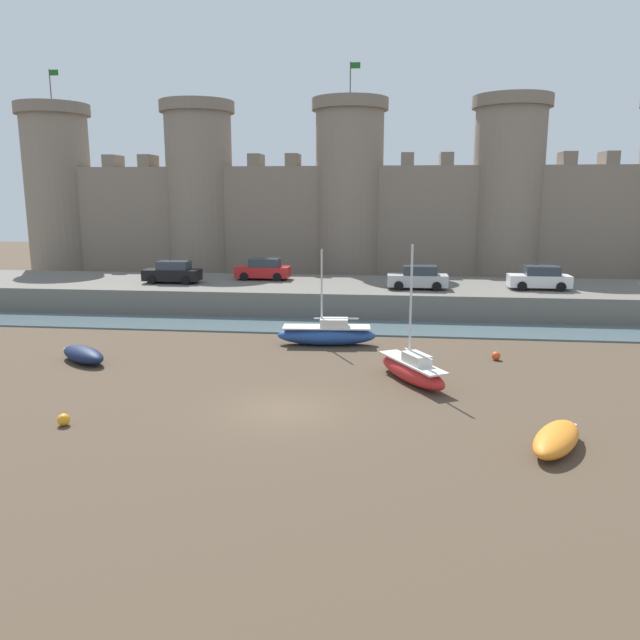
{
  "coord_description": "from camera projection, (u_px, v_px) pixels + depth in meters",
  "views": [
    {
      "loc": [
        4.08,
        -22.55,
        8.16
      ],
      "look_at": [
        0.78,
        5.21,
        2.5
      ],
      "focal_mm": 35.0,
      "sensor_mm": 36.0,
      "label": 1
    }
  ],
  "objects": [
    {
      "name": "sailboat_near_channel_right",
      "position": [
        412.0,
        370.0,
        27.39
      ],
      "size": [
        3.42,
        4.83,
        6.05
      ],
      "color": "red",
      "rests_on": "ground"
    },
    {
      "name": "car_quay_east",
      "position": [
        418.0,
        278.0,
        42.84
      ],
      "size": [
        4.1,
        1.89,
        1.62
      ],
      "color": "#B2B5B7",
      "rests_on": "quay_road"
    },
    {
      "name": "car_quay_west",
      "position": [
        173.0,
        272.0,
        45.81
      ],
      "size": [
        4.1,
        1.89,
        1.62
      ],
      "color": "black",
      "rests_on": "quay_road"
    },
    {
      "name": "ground_plane",
      "position": [
        284.0,
        410.0,
        24.03
      ],
      "size": [
        160.0,
        160.0,
        0.0
      ],
      "primitive_type": "plane",
      "color": "#4C3D2D"
    },
    {
      "name": "mooring_buoy_near_channel",
      "position": [
        496.0,
        356.0,
        31.15
      ],
      "size": [
        0.44,
        0.44,
        0.44
      ],
      "primitive_type": "sphere",
      "color": "#E04C1E",
      "rests_on": "ground"
    },
    {
      "name": "sailboat_foreground_left",
      "position": [
        327.0,
        334.0,
        34.25
      ],
      "size": [
        5.52,
        1.94,
        5.27
      ],
      "color": "#234793",
      "rests_on": "ground"
    },
    {
      "name": "quay_road",
      "position": [
        337.0,
        295.0,
        45.8
      ],
      "size": [
        66.75,
        10.0,
        1.73
      ],
      "primitive_type": "cube",
      "color": "#666059",
      "rests_on": "ground"
    },
    {
      "name": "rowboat_midflat_right",
      "position": [
        556.0,
        439.0,
        20.17
      ],
      "size": [
        2.61,
        3.58,
        0.75
      ],
      "color": "orange",
      "rests_on": "ground"
    },
    {
      "name": "castle",
      "position": [
        349.0,
        205.0,
        55.65
      ],
      "size": [
        61.4,
        6.65,
        19.26
      ],
      "color": "gray",
      "rests_on": "ground"
    },
    {
      "name": "mooring_buoy_off_centre",
      "position": [
        64.0,
        420.0,
        22.32
      ],
      "size": [
        0.45,
        0.45,
        0.45
      ],
      "primitive_type": "sphere",
      "color": "orange",
      "rests_on": "ground"
    },
    {
      "name": "rowboat_midflat_centre",
      "position": [
        83.0,
        354.0,
        30.68
      ],
      "size": [
        3.45,
        3.05,
        0.8
      ],
      "color": "#141E3D",
      "rests_on": "ground"
    },
    {
      "name": "car_quay_centre_east",
      "position": [
        263.0,
        269.0,
        47.6
      ],
      "size": [
        4.1,
        1.89,
        1.62
      ],
      "color": "red",
      "rests_on": "quay_road"
    },
    {
      "name": "car_quay_centre_west",
      "position": [
        540.0,
        278.0,
        42.66
      ],
      "size": [
        4.1,
        1.89,
        1.62
      ],
      "color": "silver",
      "rests_on": "quay_road"
    },
    {
      "name": "water_channel",
      "position": [
        327.0,
        326.0,
        38.9
      ],
      "size": [
        80.0,
        4.5,
        0.1
      ],
      "primitive_type": "cube",
      "color": "slate",
      "rests_on": "ground"
    }
  ]
}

